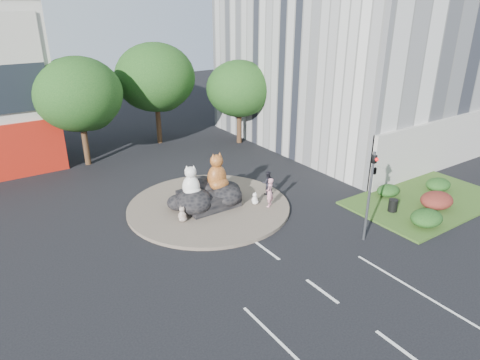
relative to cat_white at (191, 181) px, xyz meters
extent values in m
plane|color=black|center=(1.19, -9.92, -2.10)|extent=(120.00, 120.00, 0.00)
cylinder|color=brown|center=(1.19, 0.08, -2.00)|extent=(10.00, 10.00, 0.20)
cube|color=#33541C|center=(13.19, -6.92, -2.04)|extent=(10.00, 6.00, 0.12)
cylinder|color=#382314|center=(-2.81, 12.08, -0.23)|extent=(0.44, 0.44, 3.74)
ellipsoid|color=#123711|center=(-2.81, 12.08, 3.42)|extent=(6.46, 6.46, 5.49)
sphere|color=#123711|center=(-2.01, 12.58, 2.57)|extent=(4.25, 4.25, 4.25)
sphere|color=#123711|center=(-3.51, 11.78, 2.83)|extent=(3.74, 3.74, 3.74)
cylinder|color=#382314|center=(4.19, 14.08, -0.12)|extent=(0.44, 0.44, 3.96)
ellipsoid|color=#123711|center=(4.19, 14.08, 3.75)|extent=(6.84, 6.84, 5.81)
sphere|color=#123711|center=(4.99, 14.58, 2.85)|extent=(4.50, 4.50, 4.50)
sphere|color=#123711|center=(3.49, 13.78, 3.12)|extent=(3.96, 3.96, 3.96)
cylinder|color=#382314|center=(10.19, 10.08, -0.45)|extent=(0.44, 0.44, 3.30)
ellipsoid|color=#123711|center=(10.19, 10.08, 2.77)|extent=(5.70, 5.70, 4.84)
sphere|color=#123711|center=(10.99, 10.58, 2.02)|extent=(3.75, 3.75, 3.75)
sphere|color=#123711|center=(9.49, 9.78, 2.25)|extent=(3.30, 3.30, 3.30)
ellipsoid|color=#123711|center=(10.19, -8.92, -1.53)|extent=(2.00, 1.60, 0.90)
ellipsoid|color=#4C1914|center=(12.69, -7.92, -1.49)|extent=(2.20, 1.76, 0.99)
ellipsoid|color=#123711|center=(15.19, -6.42, -1.58)|extent=(1.80, 1.44, 0.81)
ellipsoid|color=#123711|center=(11.69, -5.12, -1.62)|extent=(1.60, 1.28, 0.72)
cylinder|color=#595B60|center=(6.19, -7.92, 0.40)|extent=(0.14, 0.14, 5.00)
imported|color=black|center=(6.19, -7.92, 2.10)|extent=(0.21, 0.26, 1.30)
imported|color=black|center=(6.39, -7.92, 1.90)|extent=(0.26, 1.24, 0.50)
sphere|color=red|center=(6.19, -8.10, 2.55)|extent=(0.18, 0.18, 0.18)
cylinder|color=#595B60|center=(14.19, -1.92, 1.90)|extent=(0.18, 0.18, 8.00)
cylinder|color=#595B60|center=(13.19, -1.92, 5.90)|extent=(2.00, 0.12, 0.12)
cube|color=silver|center=(12.19, -1.92, 5.80)|extent=(0.50, 0.22, 0.12)
imported|color=#D08696|center=(4.20, -2.16, -0.98)|extent=(0.81, 0.75, 1.85)
imported|color=black|center=(5.19, -0.66, -1.10)|extent=(0.95, 0.86, 1.60)
cylinder|color=black|center=(10.08, -6.74, -1.60)|extent=(0.56, 0.56, 0.76)
camera|label=1|loc=(-10.53, -20.80, 9.79)|focal=32.00mm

